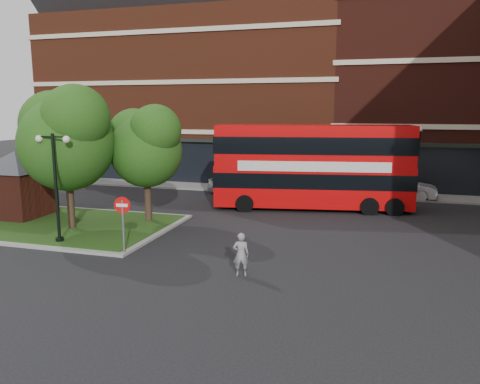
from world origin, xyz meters
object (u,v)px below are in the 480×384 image
(car_silver, at_px, (239,184))
(bus, at_px, (312,161))
(car_white, at_px, (401,187))
(woman, at_px, (241,254))

(car_silver, bearing_deg, bus, -121.24)
(bus, xyz_separation_m, car_silver, (-5.69, 3.53, -2.20))
(car_silver, distance_m, car_white, 11.22)
(bus, distance_m, car_white, 7.72)
(bus, distance_m, car_silver, 7.05)
(woman, bearing_deg, bus, -108.47)
(bus, bearing_deg, car_silver, 138.50)
(woman, distance_m, car_white, 18.53)
(car_silver, relative_size, car_white, 0.93)
(car_silver, xyz_separation_m, car_white, (11.12, 1.50, 0.03))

